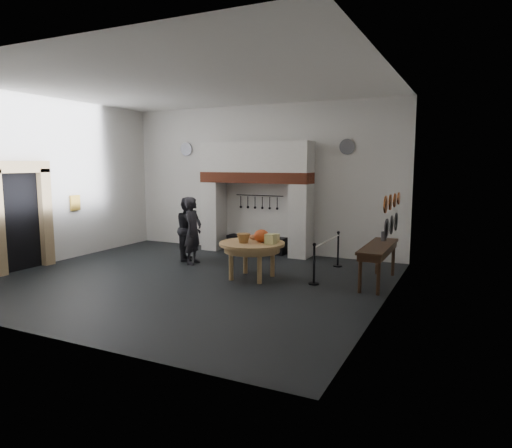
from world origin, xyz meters
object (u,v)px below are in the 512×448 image
at_px(iron_range, 257,244).
at_px(side_table, 378,246).
at_px(work_table, 252,244).
at_px(barrier_post_far, 338,250).
at_px(barrier_post_near, 314,265).
at_px(visitor_near, 193,231).
at_px(visitor_far, 189,229).

bearing_deg(iron_range, side_table, -27.60).
bearing_deg(side_table, iron_range, 152.40).
bearing_deg(work_table, barrier_post_far, 54.42).
height_order(side_table, barrier_post_near, same).
bearing_deg(barrier_post_far, visitor_near, -159.39).
relative_size(work_table, barrier_post_far, 1.73).
height_order(visitor_far, barrier_post_near, visitor_far).
distance_m(iron_range, barrier_post_near, 3.99).
bearing_deg(barrier_post_near, side_table, 28.06).
distance_m(iron_range, side_table, 4.67).
distance_m(visitor_near, barrier_post_far, 3.95).
distance_m(work_table, side_table, 2.92).
xyz_separation_m(iron_range, barrier_post_far, (2.81, -0.83, 0.20)).
distance_m(work_table, visitor_near, 2.28).
xyz_separation_m(visitor_near, visitor_far, (-0.40, 0.40, -0.02)).
relative_size(work_table, visitor_far, 0.87).
relative_size(iron_range, work_table, 1.22).
distance_m(visitor_far, barrier_post_near, 4.22).
bearing_deg(barrier_post_far, work_table, -125.58).
height_order(visitor_near, side_table, visitor_near).
xyz_separation_m(iron_range, visitor_near, (-0.86, -2.21, 0.67)).
bearing_deg(visitor_far, iron_range, -64.81).
height_order(work_table, barrier_post_near, barrier_post_near).
distance_m(work_table, barrier_post_far, 2.63).
bearing_deg(work_table, barrier_post_near, 4.34).
xyz_separation_m(work_table, barrier_post_far, (1.51, 2.11, -0.39)).
height_order(iron_range, barrier_post_far, barrier_post_far).
height_order(side_table, barrier_post_far, same).
relative_size(visitor_near, visitor_far, 1.02).
bearing_deg(work_table, iron_range, 113.69).
height_order(iron_range, visitor_near, visitor_near).
xyz_separation_m(side_table, barrier_post_far, (-1.29, 1.31, -0.42)).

